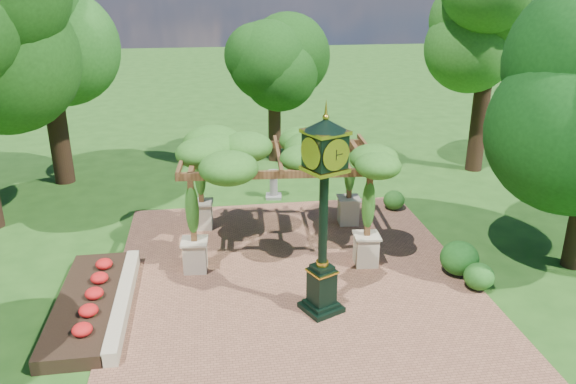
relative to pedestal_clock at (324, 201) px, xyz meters
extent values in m
plane|color=#1E4714|center=(-0.43, 0.41, -3.05)|extent=(120.00, 120.00, 0.00)
cube|color=brown|center=(-0.43, 1.41, -3.03)|extent=(10.00, 12.00, 0.04)
cube|color=#C6B793|center=(-5.03, 0.91, -2.85)|extent=(0.35, 5.00, 0.40)
cube|color=red|center=(-5.93, 0.91, -2.87)|extent=(1.50, 5.00, 0.36)
cube|color=black|center=(0.00, 0.00, -2.95)|extent=(1.19, 1.19, 0.13)
cube|color=black|center=(0.00, 0.00, -2.34)|extent=(0.74, 0.74, 1.01)
cube|color=gold|center=(0.00, 0.00, -1.90)|extent=(0.83, 0.83, 0.04)
cylinder|color=black|center=(0.00, 0.00, -0.44)|extent=(0.30, 0.30, 2.57)
cube|color=black|center=(0.00, 0.00, 1.24)|extent=(1.04, 1.04, 0.78)
cylinder|color=#F0E6CC|center=(0.17, -0.36, 1.24)|extent=(0.62, 0.31, 0.67)
cone|color=black|center=(0.00, 0.00, 1.85)|extent=(1.34, 1.34, 0.28)
sphere|color=gold|center=(0.00, 0.00, 2.02)|extent=(0.16, 0.16, 0.16)
cube|color=#C8B794|center=(-3.19, 2.61, -2.56)|extent=(0.70, 0.70, 0.90)
cube|color=brown|center=(-3.19, 2.61, -1.14)|extent=(0.17, 0.17, 1.85)
cube|color=#C8B794|center=(1.80, 2.24, -2.56)|extent=(0.70, 0.70, 0.90)
cube|color=brown|center=(1.80, 2.24, -1.14)|extent=(0.17, 0.17, 1.85)
cube|color=#C8B794|center=(-2.97, 5.60, -2.56)|extent=(0.70, 0.70, 0.90)
cube|color=brown|center=(-2.97, 5.60, -1.14)|extent=(0.17, 0.17, 1.85)
cube|color=#C8B794|center=(2.02, 5.24, -2.56)|extent=(0.70, 0.70, 0.90)
cube|color=brown|center=(2.02, 5.24, -1.14)|extent=(0.17, 0.17, 1.85)
cube|color=brown|center=(-0.70, 2.42, -0.13)|extent=(5.80, 0.57, 0.22)
cube|color=brown|center=(-0.48, 5.42, -0.13)|extent=(5.80, 0.57, 0.22)
ellipsoid|color=#295D1A|center=(-0.59, 3.92, 0.14)|extent=(6.05, 4.02, 1.00)
cube|color=gray|center=(-0.22, 8.11, -3.00)|extent=(0.67, 0.67, 0.11)
cylinder|color=gray|center=(-0.22, 8.11, -2.51)|extent=(0.34, 0.34, 0.98)
cylinder|color=gray|center=(-0.22, 8.11, -2.00)|extent=(0.64, 0.64, 0.05)
ellipsoid|color=#205A19|center=(4.45, 0.40, -2.64)|extent=(0.99, 0.99, 0.74)
ellipsoid|color=#1B5618|center=(4.28, 1.28, -2.52)|extent=(1.39, 1.39, 0.98)
ellipsoid|color=#245A1A|center=(4.00, 6.22, -2.66)|extent=(0.96, 0.96, 0.70)
cylinder|color=black|center=(-8.66, 11.22, -1.21)|extent=(0.80, 0.80, 3.68)
ellipsoid|color=#1F5317|center=(-8.66, 11.22, 3.53)|extent=(4.37, 4.37, 5.81)
cylinder|color=#382316|center=(0.44, 12.96, -1.80)|extent=(0.58, 0.58, 2.50)
ellipsoid|color=#12370D|center=(0.44, 12.96, 1.43)|extent=(3.42, 3.42, 3.95)
cylinder|color=#311E13|center=(9.04, 10.22, -1.17)|extent=(0.71, 0.71, 3.76)
ellipsoid|color=#275F1B|center=(9.04, 10.22, 3.68)|extent=(3.97, 3.97, 5.94)
camera|label=1|loc=(-2.67, -12.12, 4.93)|focal=35.00mm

